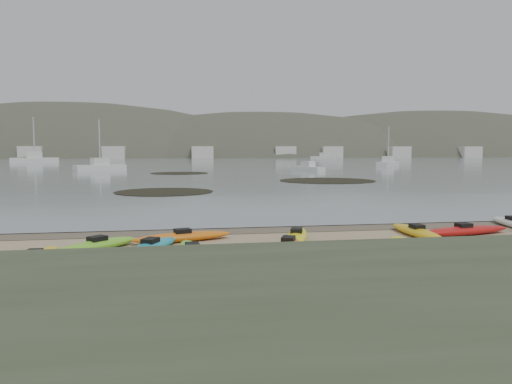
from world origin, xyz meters
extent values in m
plane|color=tan|center=(0.00, 0.00, 0.00)|extent=(600.00, 600.00, 0.00)
plane|color=brown|center=(0.00, -0.30, 0.00)|extent=(60.00, 60.00, 0.00)
plane|color=slate|center=(0.00, 300.00, 0.01)|extent=(1200.00, 1200.00, 0.00)
ellipsoid|color=yellow|center=(-7.26, -5.61, 0.17)|extent=(1.02, 3.87, 0.34)
ellipsoid|color=#68D029|center=(-2.82, -5.32, 0.17)|extent=(1.03, 3.95, 0.34)
ellipsoid|color=#FFFA15|center=(4.29, -5.82, 0.17)|extent=(0.88, 3.93, 0.34)
ellipsoid|color=yellow|center=(0.94, -3.11, 0.17)|extent=(1.83, 3.72, 0.34)
ellipsoid|color=orange|center=(-3.06, -2.55, 0.17)|extent=(3.68, 1.67, 0.34)
ellipsoid|color=gold|center=(5.62, -2.95, 0.17)|extent=(0.79, 3.67, 0.34)
ellipsoid|color=#B81412|center=(7.51, -2.97, 0.17)|extent=(4.28, 1.46, 0.34)
ellipsoid|color=orange|center=(0.28, -4.67, 0.17)|extent=(1.95, 3.50, 0.34)
ellipsoid|color=#73CC28|center=(-5.82, -3.60, 0.17)|extent=(2.69, 2.59, 0.34)
ellipsoid|color=teal|center=(-4.10, -4.24, 0.17)|extent=(2.08, 3.26, 0.34)
cylinder|color=black|center=(-4.04, 17.61, 0.03)|extent=(7.35, 7.35, 0.04)
cylinder|color=black|center=(11.99, 28.20, 0.03)|extent=(9.67, 9.67, 0.04)
cylinder|color=black|center=(-2.53, 45.89, 0.03)|extent=(7.49, 7.49, 0.04)
cube|color=silver|center=(-13.75, 54.75, 0.51)|extent=(7.34, 5.31, 1.02)
cube|color=silver|center=(15.75, 49.01, 0.39)|extent=(3.91, 5.66, 0.78)
cube|color=silver|center=(35.20, 65.19, 0.50)|extent=(6.26, 6.55, 0.99)
cube|color=silver|center=(-33.59, 97.20, 0.70)|extent=(10.31, 4.97, 1.39)
cube|color=silver|center=(40.54, 121.03, 0.55)|extent=(7.99, 5.59, 1.10)
ellipsoid|color=#384235|center=(-45.00, 195.00, -18.00)|extent=(220.00, 120.00, 80.00)
ellipsoid|color=#384235|center=(35.00, 190.00, -15.30)|extent=(200.00, 110.00, 68.00)
ellipsoid|color=#384235|center=(120.00, 200.00, -17.10)|extent=(230.00, 130.00, 76.00)
cube|color=beige|center=(-42.00, 145.00, 2.00)|extent=(7.00, 5.00, 4.00)
cube|color=beige|center=(-18.00, 145.00, 2.00)|extent=(7.00, 5.00, 4.00)
cube|color=beige|center=(6.00, 145.00, 2.00)|extent=(7.00, 5.00, 4.00)
cube|color=beige|center=(30.00, 145.00, 2.00)|extent=(7.00, 5.00, 4.00)
cube|color=beige|center=(54.00, 145.00, 2.00)|extent=(7.00, 5.00, 4.00)
cube|color=beige|center=(78.00, 145.00, 2.00)|extent=(7.00, 5.00, 4.00)
cube|color=beige|center=(102.00, 145.00, 2.00)|extent=(7.00, 5.00, 4.00)
camera|label=1|loc=(-3.37, -20.16, 3.29)|focal=35.00mm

